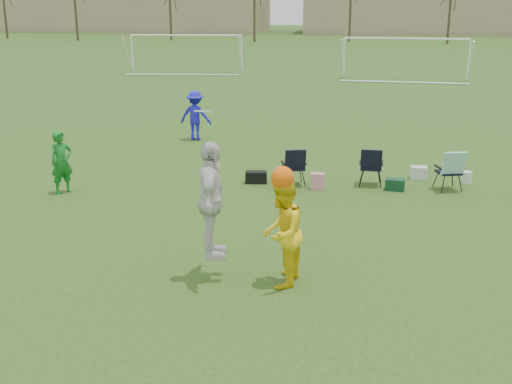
% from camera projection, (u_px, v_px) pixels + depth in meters
% --- Properties ---
extents(ground, '(260.00, 260.00, 0.00)m').
position_uv_depth(ground, '(254.00, 334.00, 8.94)').
color(ground, '#2B4C17').
rests_on(ground, ground).
extents(fielder_green_near, '(0.63, 0.66, 1.52)m').
position_uv_depth(fielder_green_near, '(62.00, 162.00, 15.39)').
color(fielder_green_near, '#147022').
rests_on(fielder_green_near, ground).
extents(fielder_blue, '(1.10, 0.69, 1.64)m').
position_uv_depth(fielder_blue, '(195.00, 115.00, 21.43)').
color(fielder_blue, '#1B1CD0').
rests_on(fielder_blue, ground).
extents(center_contest, '(1.88, 1.20, 2.85)m').
position_uv_depth(center_contest, '(247.00, 216.00, 10.32)').
color(center_contest, silver).
rests_on(center_contest, ground).
extents(sideline_setup, '(8.08, 1.69, 1.70)m').
position_uv_depth(sideline_setup, '(438.00, 169.00, 15.70)').
color(sideline_setup, '#0E3517').
rests_on(sideline_setup, ground).
extents(goal_left, '(7.39, 0.76, 2.46)m').
position_uv_depth(goal_left, '(186.00, 43.00, 42.10)').
color(goal_left, white).
rests_on(goal_left, ground).
extents(goal_mid, '(7.40, 0.63, 2.46)m').
position_uv_depth(goal_mid, '(406.00, 47.00, 38.11)').
color(goal_mid, white).
rests_on(goal_mid, ground).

